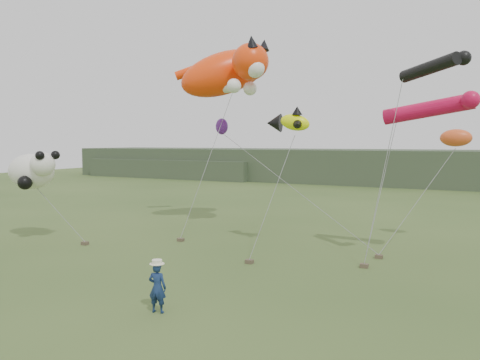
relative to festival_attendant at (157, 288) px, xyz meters
name	(u,v)px	position (x,y,z in m)	size (l,w,h in m)	color
ground	(211,294)	(0.53, 2.16, -0.74)	(120.00, 120.00, 0.00)	#385123
headland	(375,167)	(-2.58, 46.85, 1.18)	(90.00, 13.00, 4.00)	#2D3D28
festival_attendant	(157,288)	(0.00, 0.00, 0.00)	(0.54, 0.35, 1.48)	navy
sandbag_anchors	(243,252)	(-0.89, 7.50, -0.66)	(13.53, 3.94, 0.16)	brown
cat_kite	(230,71)	(-4.46, 12.96, 8.22)	(7.03, 5.63, 3.95)	#FF3B0A
fish_kite	(287,122)	(0.51, 9.13, 5.13)	(2.29, 1.50, 1.19)	#EBFF08
tube_kites	(435,96)	(6.63, 9.64, 6.07)	(3.79, 3.18, 2.55)	black
panda_kite	(33,171)	(-11.61, 5.38, 2.80)	(3.11, 2.01, 1.94)	white
misc_kites	(365,133)	(2.89, 14.39, 4.68)	(14.77, 2.18, 1.71)	#E85524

